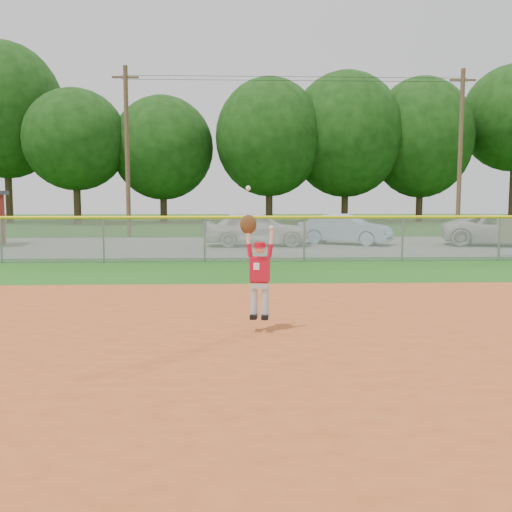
% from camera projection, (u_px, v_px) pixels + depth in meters
% --- Properties ---
extents(ground, '(120.00, 120.00, 0.00)m').
position_uv_depth(ground, '(380.00, 333.00, 9.22)').
color(ground, '#194F12').
rests_on(ground, ground).
extents(clay_infield, '(24.00, 16.00, 0.04)m').
position_uv_depth(clay_infield, '(451.00, 397.00, 6.24)').
color(clay_infield, '#A5471D').
rests_on(clay_infield, ground).
extents(parking_strip, '(44.00, 10.00, 0.03)m').
position_uv_depth(parking_strip, '(287.00, 246.00, 25.12)').
color(parking_strip, slate).
rests_on(parking_strip, ground).
extents(car_white_a, '(4.53, 1.84, 1.54)m').
position_uv_depth(car_white_a, '(257.00, 228.00, 24.77)').
color(car_white_a, white).
rests_on(car_white_a, parking_strip).
extents(car_blue, '(4.29, 3.20, 1.35)m').
position_uv_depth(car_blue, '(345.00, 229.00, 25.71)').
color(car_blue, '#97BAE2').
rests_on(car_blue, parking_strip).
extents(car_white_b, '(5.35, 3.54, 1.36)m').
position_uv_depth(car_white_b, '(500.00, 230.00, 24.94)').
color(car_white_b, silver).
rests_on(car_white_b, parking_strip).
extents(outfield_fence, '(40.06, 0.10, 1.55)m').
position_uv_depth(outfield_fence, '(304.00, 236.00, 19.07)').
color(outfield_fence, gray).
rests_on(outfield_fence, ground).
extents(power_lines, '(19.40, 0.24, 9.00)m').
position_uv_depth(power_lines, '(296.00, 150.00, 30.63)').
color(power_lines, '#4C3823').
rests_on(power_lines, ground).
extents(tree_line, '(62.37, 13.00, 14.43)m').
position_uv_depth(tree_line, '(274.00, 130.00, 46.13)').
color(tree_line, '#422D1C').
rests_on(tree_line, ground).
extents(ballplayer, '(0.55, 0.28, 2.12)m').
position_uv_depth(ballplayer, '(258.00, 268.00, 9.08)').
color(ballplayer, silver).
rests_on(ballplayer, ground).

